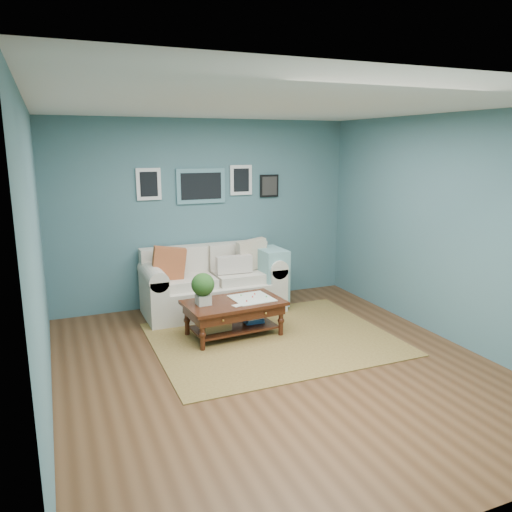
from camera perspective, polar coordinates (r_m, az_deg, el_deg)
room_shell at (r=5.14m, az=2.28°, el=1.67°), size 5.00×5.02×2.70m
area_rug at (r=6.20m, az=1.95°, el=-9.44°), size 2.84×2.27×0.01m
loveseat at (r=7.14m, az=-4.37°, el=-3.00°), size 1.99×0.90×1.02m
coffee_table at (r=6.18m, az=-3.13°, el=-5.93°), size 1.24×0.78×0.84m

